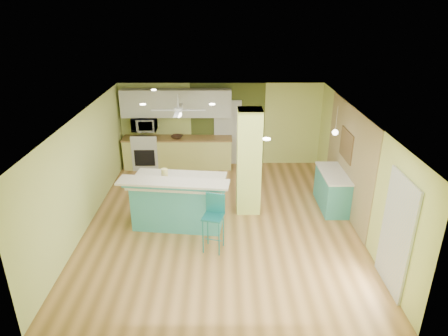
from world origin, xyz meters
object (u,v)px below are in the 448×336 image
(fruit_bowl, at_px, (177,137))
(canister, at_px, (164,173))
(peninsula, at_px, (179,201))
(bar_stool, at_px, (214,213))
(side_counter, at_px, (332,190))

(fruit_bowl, xyz_separation_m, canister, (0.05, -3.10, 0.20))
(peninsula, relative_size, fruit_bowl, 6.90)
(canister, bearing_deg, peninsula, -28.91)
(bar_stool, distance_m, canister, 1.65)
(fruit_bowl, bearing_deg, canister, -89.14)
(canister, bearing_deg, fruit_bowl, 90.86)
(peninsula, xyz_separation_m, canister, (-0.31, 0.17, 0.60))
(bar_stool, bearing_deg, canister, 149.15)
(peninsula, distance_m, fruit_bowl, 3.32)
(peninsula, relative_size, bar_stool, 1.99)
(bar_stool, relative_size, fruit_bowl, 3.46)
(bar_stool, bearing_deg, side_counter, 46.80)
(bar_stool, xyz_separation_m, side_counter, (2.83, 1.76, -0.34))
(fruit_bowl, bearing_deg, side_counter, -31.96)
(peninsula, xyz_separation_m, fruit_bowl, (-0.35, 3.27, 0.41))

